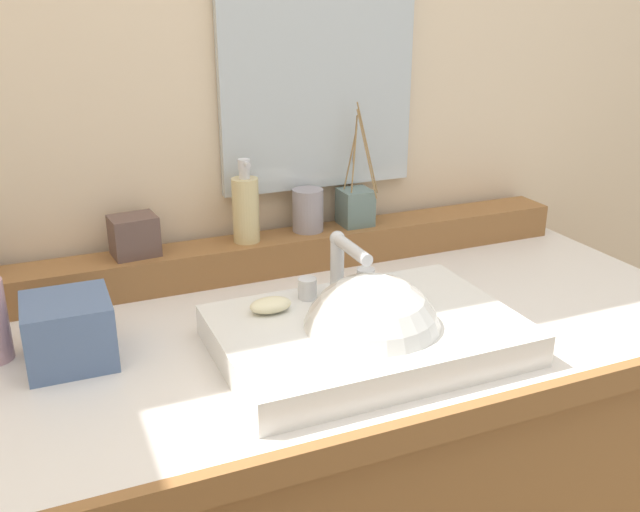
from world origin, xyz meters
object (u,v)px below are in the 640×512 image
soap_dispenser (246,208)px  tumbler_cup (308,210)px  reed_diffuser (355,206)px  sink_basin (369,339)px  tissue_box (69,331)px  trinket_box (134,236)px  soap_bar (271,305)px

soap_dispenser → tumbler_cup: (0.14, 0.01, -0.03)m
reed_diffuser → sink_basin: bearing=-112.7°
sink_basin → tissue_box: bearing=160.6°
trinket_box → tissue_box: bearing=-126.4°
trinket_box → sink_basin: bearing=-58.9°
soap_dispenser → trinket_box: (-0.22, 0.01, -0.03)m
tissue_box → sink_basin: bearing=-19.4°
soap_bar → tissue_box: 0.31m
trinket_box → reed_diffuser: bearing=-5.3°
soap_dispenser → tumbler_cup: soap_dispenser is taller
sink_basin → reed_diffuser: reed_diffuser is taller
soap_bar → trinket_box: bearing=118.9°
soap_dispenser → tumbler_cup: 0.14m
soap_bar → trinket_box: (-0.16, 0.30, 0.05)m
soap_bar → tumbler_cup: size_ratio=0.79×
tissue_box → soap_bar: bearing=-10.4°
sink_basin → trinket_box: bearing=126.7°
tissue_box → soap_dispenser: bearing=32.7°
reed_diffuser → tissue_box: size_ratio=2.00×
tumbler_cup → tissue_box: (-0.50, -0.25, -0.06)m
sink_basin → soap_dispenser: size_ratio=2.85×
reed_diffuser → tissue_box: bearing=-158.1°
soap_dispenser → sink_basin: bearing=-78.8°
soap_bar → reed_diffuser: size_ratio=0.27×
sink_basin → trinket_box: 0.50m
sink_basin → soap_dispenser: 0.41m
soap_bar → sink_basin: bearing=-37.0°
soap_dispenser → trinket_box: 0.22m
tumbler_cup → tissue_box: bearing=-153.8°
soap_dispenser → tissue_box: size_ratio=1.28×
reed_diffuser → tissue_box: (-0.61, -0.24, -0.06)m
sink_basin → tissue_box: (-0.44, 0.16, 0.03)m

